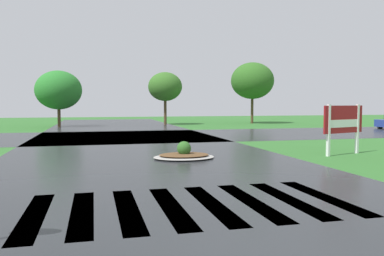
{
  "coord_description": "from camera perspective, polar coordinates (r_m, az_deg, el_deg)",
  "views": [
    {
      "loc": [
        -2.0,
        -4.54,
        2.17
      ],
      "look_at": [
        2.35,
        12.92,
        1.05
      ],
      "focal_mm": 37.02,
      "sensor_mm": 36.0,
      "label": 1
    }
  ],
  "objects": [
    {
      "name": "asphalt_roadway",
      "position": [
        14.83,
        -6.13,
        -4.84
      ],
      "size": [
        11.46,
        80.0,
        0.01
      ],
      "primitive_type": "cube",
      "color": "#232628",
      "rests_on": "ground"
    },
    {
      "name": "background_treeline",
      "position": [
        39.57,
        -8.42,
        6.01
      ],
      "size": [
        34.9,
        6.15,
        6.58
      ],
      "color": "#4C3823",
      "rests_on": "ground"
    },
    {
      "name": "asphalt_cross_road",
      "position": [
        26.34,
        -9.61,
        -1.2
      ],
      "size": [
        90.0,
        10.32,
        0.01
      ],
      "primitive_type": "cube",
      "color": "#232628",
      "rests_on": "ground"
    },
    {
      "name": "estate_billboard",
      "position": [
        17.81,
        20.98,
        0.84
      ],
      "size": [
        2.32,
        0.84,
        2.13
      ],
      "rotation": [
        0.0,
        0.0,
        3.46
      ],
      "color": "white",
      "rests_on": "ground"
    },
    {
      "name": "crosswalk_stripes",
      "position": [
        8.58,
        -0.05,
        -11.05
      ],
      "size": [
        6.75,
        3.53,
        0.01
      ],
      "color": "white",
      "rests_on": "ground"
    },
    {
      "name": "median_island",
      "position": [
        15.61,
        -1.16,
        -3.88
      ],
      "size": [
        2.41,
        1.91,
        0.68
      ],
      "color": "#9E9B93",
      "rests_on": "ground"
    }
  ]
}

